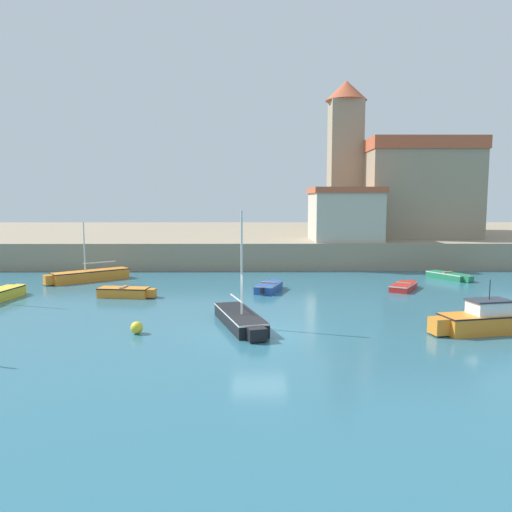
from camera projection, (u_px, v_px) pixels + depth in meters
The scene contains 12 objects.
ground_plane at pixel (259, 333), 22.43m from camera, with size 200.00×200.00×0.00m, color #2D667A.
quay_seawall at pixel (255, 239), 61.63m from camera, with size 120.00×40.00×2.31m, color gray.
dinghy_blue_0 at pixel (269, 287), 32.61m from camera, with size 1.99×3.47×0.64m.
motorboat_orange_1 at pixel (490, 320), 22.54m from camera, with size 5.59×2.43×2.40m.
dinghy_orange_2 at pixel (125, 292), 30.68m from camera, with size 3.62×1.47×0.67m.
dinghy_red_3 at pixel (404, 286), 33.18m from camera, with size 2.52×3.36×0.51m.
sailboat_black_6 at pixel (241, 318), 23.59m from camera, with size 2.76×5.73×5.47m.
sailboat_orange_8 at pixel (89, 275), 36.68m from camera, with size 5.37×4.55×4.34m.
dinghy_green_9 at pixel (449, 276), 37.63m from camera, with size 2.62×3.57×0.56m.
mooring_buoy at pixel (137, 328), 22.28m from camera, with size 0.55×0.55×0.55m, color yellow.
church at pixel (397, 186), 53.88m from camera, with size 14.21×17.92×15.64m.
harbor_shed_near_wharf at pixel (344, 214), 45.08m from camera, with size 6.15×6.97×4.74m.
Camera 1 is at (-0.27, -21.90, 5.96)m, focal length 35.00 mm.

